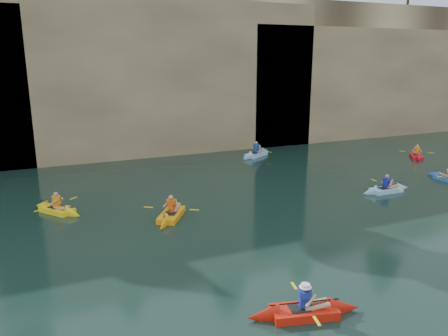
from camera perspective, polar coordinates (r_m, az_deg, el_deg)
name	(u,v)px	position (r m, az deg, el deg)	size (l,w,h in m)	color
ground	(319,318)	(13.10, 12.33, -18.56)	(160.00, 160.00, 0.00)	black
cliff	(117,70)	(39.40, -13.79, 12.36)	(70.00, 16.00, 12.00)	tan
cliff_slab_center	(163,76)	(32.62, -7.96, 11.79)	(24.00, 2.40, 11.40)	tan
cliff_slab_east	(378,81)	(42.58, 19.49, 10.62)	(26.00, 2.40, 9.84)	tan
sea_cave_center	(82,139)	(31.35, -18.01, 3.58)	(3.50, 1.00, 3.20)	black
sea_cave_east	(264,119)	(35.31, 5.21, 6.42)	(5.00, 1.00, 4.50)	black
main_kayaker	(304,311)	(13.01, 10.42, -17.85)	(3.36, 2.19, 1.22)	red
kayaker_orange	(171,214)	(19.93, -6.89, -6.00)	(2.53, 3.32, 1.31)	orange
kayaker_ltblue_near	(386,189)	(25.00, 20.39, -2.63)	(3.08, 2.40, 1.22)	#92CAF5
kayaker_red_far	(416,155)	(34.47, 23.82, 1.51)	(2.56, 2.92, 1.17)	red
kayaker_yellow	(57,209)	(21.86, -20.96, -5.06)	(2.40, 2.84, 1.23)	yellow
kayaker_ltblue_mid	(256,154)	(32.08, 4.21, 1.86)	(3.43, 2.55, 1.35)	#8FBEEF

